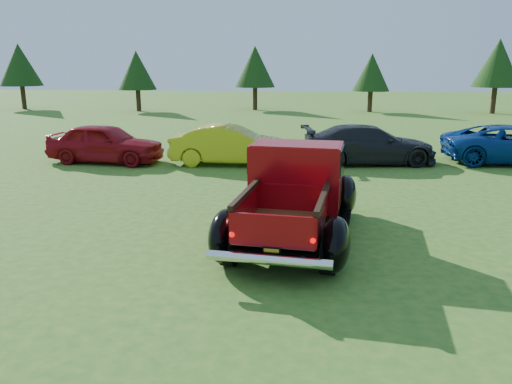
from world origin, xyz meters
name	(u,v)px	position (x,y,z in m)	size (l,w,h in m)	color
ground	(261,244)	(0.00, 0.00, 0.00)	(120.00, 120.00, 0.00)	#2E651C
tree_far_west	(20,65)	(-22.00, 30.00, 3.52)	(3.33, 3.33, 5.20)	#332114
tree_west	(137,70)	(-12.00, 29.00, 3.11)	(2.94, 2.94, 4.60)	#332114
tree_mid_left	(255,67)	(-3.00, 31.00, 3.38)	(3.20, 3.20, 5.00)	#332114
tree_mid_right	(372,72)	(6.00, 30.00, 2.97)	(2.82, 2.82, 4.40)	#332114
tree_east	(498,63)	(15.00, 29.50, 3.66)	(3.46, 3.46, 5.40)	#332114
pickup_truck	(296,191)	(0.70, 0.87, 0.93)	(3.07, 5.52, 1.97)	black
show_car_red	(105,143)	(-6.50, 8.26, 0.73)	(1.73, 4.29, 1.46)	maroon
show_car_yellow	(231,145)	(-1.78, 8.28, 0.72)	(1.52, 4.36, 1.44)	gold
show_car_grey	(369,144)	(3.26, 8.93, 0.71)	(1.99, 4.90, 1.42)	black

